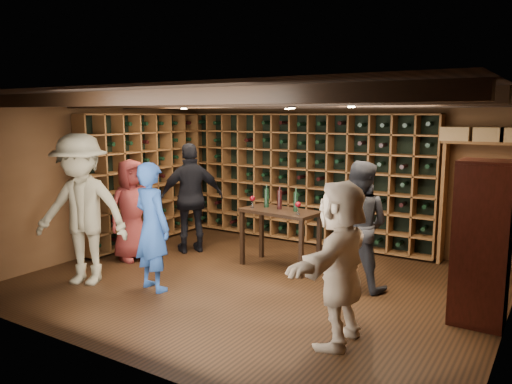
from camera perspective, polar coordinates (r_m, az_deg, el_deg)
The scene contains 13 objects.
ground at distance 6.83m, azimuth 0.03°, elevation -10.38°, with size 6.00×6.00×0.00m, color black.
room_shell at distance 6.49m, azimuth 0.28°, elevation 10.36°, with size 6.00×6.00×6.00m.
wine_rack_back at distance 8.80m, azimuth 5.20°, elevation 1.65°, with size 4.65×0.30×2.20m.
wine_rack_left at distance 8.94m, azimuth -12.64°, elevation 1.58°, with size 0.30×2.65×2.20m.
crate_shelf at distance 7.87m, azimuth 24.63°, elevation 3.09°, with size 1.20×0.32×2.07m.
display_cabinet at distance 5.87m, azimuth 24.34°, elevation -5.68°, with size 0.55×0.50×1.75m.
man_blue_shirt at distance 6.52m, azimuth -11.79°, elevation -3.90°, with size 0.61×0.40×1.66m, color navy.
man_grey_suit at distance 6.57m, azimuth 11.63°, elevation -3.75°, with size 0.81×0.63×1.67m, color black.
guest_red_floral at distance 7.96m, azimuth -13.98°, elevation -1.99°, with size 0.77×0.50×1.57m, color maroon.
guest_woman_black at distance 8.21m, azimuth -7.38°, elevation -0.68°, with size 1.05×0.44×1.80m, color black.
guest_khaki at distance 6.99m, azimuth -19.29°, elevation -1.92°, with size 1.30×0.75×2.01m, color #817559.
guest_beige at distance 4.97m, azimuth 9.60°, elevation -8.00°, with size 1.52×0.48×1.64m, color tan.
tasting_table at distance 7.34m, azimuth 2.75°, elevation -2.82°, with size 1.20×0.69×1.15m.
Camera 1 is at (3.43, -5.46, 2.25)m, focal length 35.00 mm.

